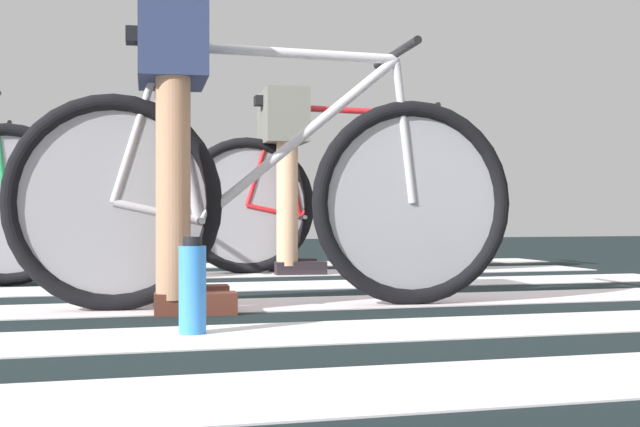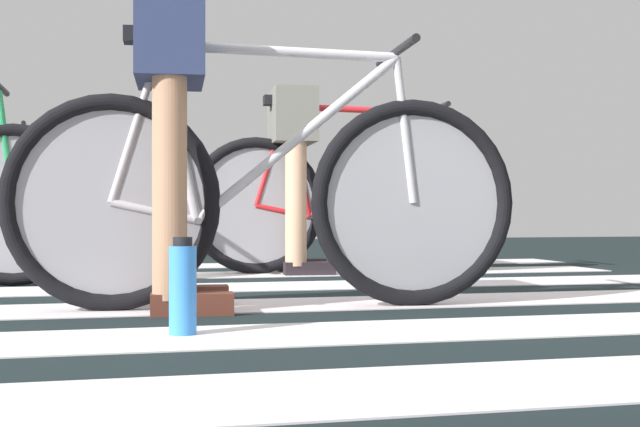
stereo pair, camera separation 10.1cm
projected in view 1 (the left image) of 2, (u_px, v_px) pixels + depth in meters
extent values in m
cube|color=black|center=(171.00, 305.00, 3.26)|extent=(18.00, 14.00, 0.02)
cube|color=silver|center=(199.00, 398.00, 1.59)|extent=(5.20, 0.44, 0.00)
cube|color=silver|center=(190.00, 337.00, 2.34)|extent=(5.20, 0.44, 0.00)
cube|color=silver|center=(146.00, 308.00, 3.05)|extent=(5.20, 0.44, 0.00)
cube|color=silver|center=(128.00, 289.00, 3.78)|extent=(5.20, 0.44, 0.00)
cube|color=silver|center=(115.00, 277.00, 4.51)|extent=(5.20, 0.44, 0.00)
cube|color=silver|center=(137.00, 267.00, 5.31)|extent=(5.20, 0.44, 0.00)
torus|color=black|center=(113.00, 202.00, 2.96)|extent=(0.72, 0.12, 0.72)
torus|color=black|center=(412.00, 203.00, 3.16)|extent=(0.72, 0.12, 0.72)
cylinder|color=gray|center=(113.00, 202.00, 2.96)|extent=(0.61, 0.06, 0.61)
cylinder|color=gray|center=(412.00, 203.00, 3.16)|extent=(0.61, 0.06, 0.61)
cylinder|color=#B5B3BA|center=(282.00, 53.00, 3.07)|extent=(0.80, 0.10, 0.05)
cylinder|color=#B5B3BA|center=(300.00, 138.00, 3.08)|extent=(0.70, 0.09, 0.59)
cylinder|color=#B5B3BA|center=(181.00, 134.00, 3.00)|extent=(0.16, 0.05, 0.59)
cylinder|color=#B5B3BA|center=(157.00, 212.00, 2.99)|extent=(0.29, 0.05, 0.09)
cylinder|color=#B5B3BA|center=(138.00, 124.00, 2.98)|extent=(0.19, 0.04, 0.53)
cylinder|color=#B5B3BA|center=(404.00, 131.00, 3.15)|extent=(0.09, 0.04, 0.50)
cube|color=black|center=(163.00, 37.00, 2.99)|extent=(0.25, 0.11, 0.05)
cylinder|color=black|center=(396.00, 54.00, 3.14)|extent=(0.07, 0.52, 0.03)
cylinder|color=#4C4C51|center=(199.00, 221.00, 3.02)|extent=(0.05, 0.34, 0.02)
cylinder|color=#A87A5B|center=(171.00, 156.00, 3.14)|extent=(0.11, 0.11, 0.94)
cylinder|color=#A87A5B|center=(173.00, 151.00, 2.86)|extent=(0.11, 0.11, 0.94)
cube|color=navy|center=(172.00, 41.00, 3.00)|extent=(0.25, 0.43, 0.28)
cube|color=#582B1F|center=(191.00, 296.00, 3.15)|extent=(0.27, 0.12, 0.07)
cube|color=#582B1F|center=(195.00, 304.00, 2.88)|extent=(0.27, 0.12, 0.07)
torus|color=black|center=(6.00, 205.00, 3.96)|extent=(0.72, 0.09, 0.72)
cylinder|color=gray|center=(6.00, 205.00, 3.96)|extent=(0.61, 0.03, 0.61)
torus|color=black|center=(247.00, 206.00, 4.73)|extent=(0.72, 0.11, 0.72)
torus|color=black|center=(433.00, 206.00, 4.93)|extent=(0.72, 0.11, 0.72)
cylinder|color=gray|center=(247.00, 206.00, 4.73)|extent=(0.61, 0.05, 0.61)
cylinder|color=gray|center=(433.00, 206.00, 4.93)|extent=(0.61, 0.05, 0.61)
cylinder|color=red|center=(351.00, 111.00, 4.83)|extent=(0.80, 0.10, 0.05)
cylinder|color=red|center=(362.00, 165.00, 4.85)|extent=(0.70, 0.09, 0.59)
cylinder|color=red|center=(289.00, 162.00, 4.77)|extent=(0.16, 0.05, 0.59)
cylinder|color=red|center=(274.00, 211.00, 4.75)|extent=(0.29, 0.05, 0.09)
cylinder|color=red|center=(262.00, 156.00, 4.74)|extent=(0.19, 0.04, 0.53)
cylinder|color=red|center=(428.00, 160.00, 4.92)|extent=(0.09, 0.04, 0.50)
cube|color=black|center=(277.00, 101.00, 4.76)|extent=(0.25, 0.11, 0.05)
cylinder|color=black|center=(423.00, 110.00, 4.91)|extent=(0.07, 0.52, 0.03)
cylinder|color=#4C4C51|center=(300.00, 217.00, 4.78)|extent=(0.05, 0.34, 0.02)
cylinder|color=tan|center=(279.00, 182.00, 4.90)|extent=(0.11, 0.11, 0.87)
cylinder|color=tan|center=(287.00, 180.00, 4.63)|extent=(0.11, 0.11, 0.87)
cube|color=#65655D|center=(283.00, 117.00, 4.76)|extent=(0.25, 0.43, 0.28)
cube|color=black|center=(292.00, 265.00, 4.92)|extent=(0.27, 0.12, 0.07)
cube|color=black|center=(301.00, 268.00, 4.64)|extent=(0.27, 0.12, 0.07)
torus|color=black|center=(20.00, 207.00, 5.84)|extent=(0.72, 0.09, 0.72)
cylinder|color=gray|center=(20.00, 207.00, 5.84)|extent=(0.61, 0.04, 0.61)
cylinder|color=orange|center=(15.00, 168.00, 5.83)|extent=(0.09, 0.03, 0.50)
cylinder|color=black|center=(10.00, 126.00, 5.82)|extent=(0.05, 0.52, 0.03)
cylinder|color=#3482E2|center=(192.00, 290.00, 2.40)|extent=(0.07, 0.07, 0.24)
cylinder|color=black|center=(192.00, 241.00, 2.40)|extent=(0.05, 0.05, 0.02)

